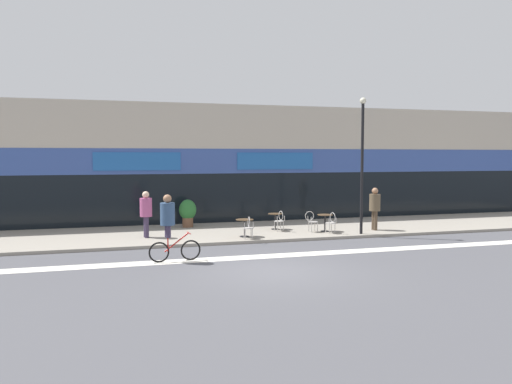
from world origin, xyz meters
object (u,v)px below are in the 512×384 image
planter_pot (188,212)px  cafe_chair_2_side (312,220)px  cafe_chair_0_near (248,226)px  cyclist_0 (169,222)px  bistro_table_2 (325,219)px  cafe_chair_1_near (280,219)px  bistro_table_1 (275,218)px  cafe_chair_2_near (331,221)px  pedestrian_near_end (375,205)px  bistro_table_0 (245,224)px  pedestrian_far_end (146,210)px  lamp_post (362,156)px

planter_pot → cafe_chair_2_side: bearing=-31.3°
cafe_chair_0_near → cyclist_0: size_ratio=0.42×
bistro_table_2 → cafe_chair_1_near: bearing=163.9°
bistro_table_2 → planter_pot: 6.24m
cafe_chair_1_near → cyclist_0: (-5.19, -4.37, 0.65)m
bistro_table_1 → bistro_table_2: bistro_table_2 is taller
bistro_table_1 → cafe_chair_2_near: cafe_chair_2_near is taller
planter_pot → pedestrian_near_end: bearing=-22.2°
bistro_table_0 → pedestrian_near_end: size_ratio=0.38×
cyclist_0 → pedestrian_near_end: bearing=16.2°
bistro_table_1 → cafe_chair_0_near: bearing=-129.4°
cafe_chair_1_near → cafe_chair_2_side: same height
cyclist_0 → bistro_table_0: bearing=40.2°
cafe_chair_0_near → pedestrian_far_end: (-3.81, 1.55, 0.58)m
lamp_post → pedestrian_near_end: bearing=37.2°
cafe_chair_0_near → planter_pot: size_ratio=0.71×
bistro_table_0 → bistro_table_1: (1.82, 1.60, -0.01)m
cafe_chair_2_near → cafe_chair_1_near: bearing=50.1°
bistro_table_1 → bistro_table_0: bearing=-138.7°
cafe_chair_2_near → bistro_table_2: bearing=-7.2°
cafe_chair_2_side → bistro_table_2: bearing=-1.3°
cyclist_0 → cafe_chair_2_side: bearing=25.7°
lamp_post → pedestrian_far_end: (-8.69, 1.52, -2.13)m
cafe_chair_2_side → planter_pot: size_ratio=0.71×
bistro_table_0 → pedestrian_far_end: size_ratio=0.38×
cafe_chair_2_side → planter_pot: bearing=147.2°
bistro_table_2 → pedestrian_near_end: pedestrian_near_end is taller
bistro_table_0 → cyclist_0: (-3.36, -3.39, 0.66)m
cafe_chair_1_near → pedestrian_far_end: bearing=83.5°
bistro_table_2 → cafe_chair_2_side: bearing=-179.8°
bistro_table_2 → cyclist_0: (-7.06, -3.83, 0.64)m
cafe_chair_0_near → pedestrian_far_end: bearing=72.9°
bistro_table_0 → cafe_chair_2_side: size_ratio=0.79×
cafe_chair_0_near → bistro_table_1: bearing=-34.3°
cafe_chair_0_near → cyclist_0: 4.40m
planter_pot → cyclist_0: cyclist_0 is taller
cafe_chair_1_near → lamp_post: size_ratio=0.16×
cafe_chair_2_near → cafe_chair_0_near: bearing=88.5°
cyclist_0 → bistro_table_1: bearing=38.9°
bistro_table_0 → pedestrian_near_end: bearing=2.2°
cafe_chair_2_near → planter_pot: planter_pot is taller
planter_pot → cyclist_0: size_ratio=0.59×
bistro_table_1 → cafe_chair_0_near: 2.88m
bistro_table_1 → cafe_chair_2_side: (1.25, -1.17, 0.02)m
cafe_chair_2_near → cafe_chair_2_side: same height
cafe_chair_2_side → cyclist_0: bearing=-150.7°
lamp_post → bistro_table_2: bearing=138.9°
cafe_chair_1_near → lamp_post: bearing=-124.3°
cafe_chair_2_near → planter_pot: size_ratio=0.71×
pedestrian_near_end → cafe_chair_1_near: bearing=-9.1°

